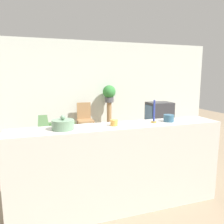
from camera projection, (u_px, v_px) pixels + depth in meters
name	position (u px, v px, depth m)	size (l,w,h in m)	color
ground_plane	(107.00, 186.00, 3.37)	(14.00, 14.00, 0.00)	gray
wall_back	(73.00, 88.00, 6.37)	(9.00, 0.06, 2.70)	silver
couch	(59.00, 145.00, 4.49)	(0.85, 1.83, 0.77)	#476B3D
tv_stand	(159.00, 134.00, 5.53)	(0.88, 0.49, 0.47)	#9E754C
television	(159.00, 114.00, 5.44)	(0.60, 0.46, 0.57)	#333338
wooden_chair	(85.00, 118.00, 6.23)	(0.44, 0.44, 0.93)	#9E754C
plant_stand	(109.00, 117.00, 6.54)	(0.14, 0.14, 0.92)	#9E754C
potted_plant	(109.00, 93.00, 6.42)	(0.38, 0.38, 0.50)	#4C4C51
foreground_counter	(120.00, 168.00, 2.74)	(2.64, 0.44, 1.09)	beige
decorative_bowl	(63.00, 124.00, 2.43)	(0.25, 0.25, 0.16)	gray
candle_jar	(114.00, 123.00, 2.62)	(0.09, 0.09, 0.07)	gold
candlestick	(154.00, 115.00, 2.77)	(0.07, 0.07, 0.29)	#B7933D
coffee_tin	(169.00, 118.00, 2.85)	(0.13, 0.13, 0.09)	#335B75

